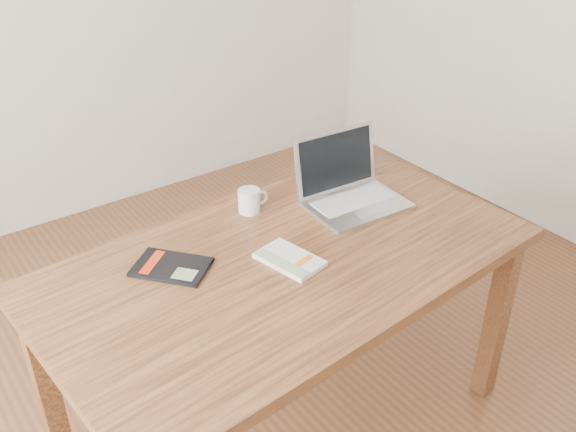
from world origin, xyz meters
TOP-DOWN VIEW (x-y plane):
  - room at (-0.07, 0.00)m, footprint 4.04×4.04m
  - desk at (0.04, 0.04)m, footprint 1.58×0.98m
  - white_guidebook at (0.03, 0.01)m, footprint 0.16×0.22m
  - black_guidebook at (-0.28, 0.19)m, footprint 0.25×0.27m
  - laptop at (0.42, 0.19)m, footprint 0.36×0.30m
  - coffee_mug at (0.10, 0.34)m, footprint 0.11×0.08m

SIDE VIEW (x-z plane):
  - desk at x=0.04m, z-range 0.29..1.04m
  - black_guidebook at x=-0.28m, z-range 0.75..0.76m
  - white_guidebook at x=0.03m, z-range 0.75..0.77m
  - coffee_mug at x=0.10m, z-range 0.75..0.83m
  - laptop at x=0.42m, z-range 0.68..0.92m
  - room at x=-0.07m, z-range 0.01..2.71m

